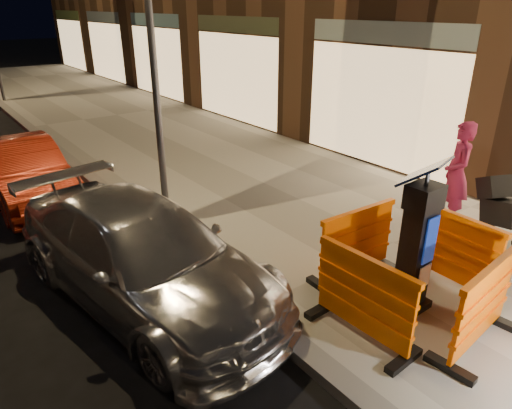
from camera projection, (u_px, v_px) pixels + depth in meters
ground_plane at (254, 316)px, 6.21m from camera, size 120.00×120.00×0.00m
sidewalk at (393, 246)px, 7.84m from camera, size 6.00×60.00×0.15m
kerb at (254, 312)px, 6.18m from camera, size 0.30×60.00×0.15m
parking_kiosk at (417, 242)px, 5.76m from camera, size 0.63×0.63×1.98m
barrier_front at (483, 307)px, 5.24m from camera, size 1.46×0.71×1.10m
barrier_back at (356, 244)px, 6.63m from camera, size 1.44×0.65×1.10m
barrier_kerbside at (364, 298)px, 5.41m from camera, size 0.64×1.44×1.10m
barrier_bldgside at (453, 250)px, 6.46m from camera, size 0.62×1.43×1.10m
car_silver at (148, 297)px, 6.62m from camera, size 2.69×5.08×1.40m
car_red at (30, 200)px, 9.87m from camera, size 1.47×3.99×1.31m
man at (457, 174)px, 8.15m from camera, size 0.82×0.82×1.91m
stroller at (508, 209)px, 7.78m from camera, size 0.87×1.02×1.08m
street_lamp_mid at (153, 55)px, 7.27m from camera, size 0.12×0.12×6.00m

